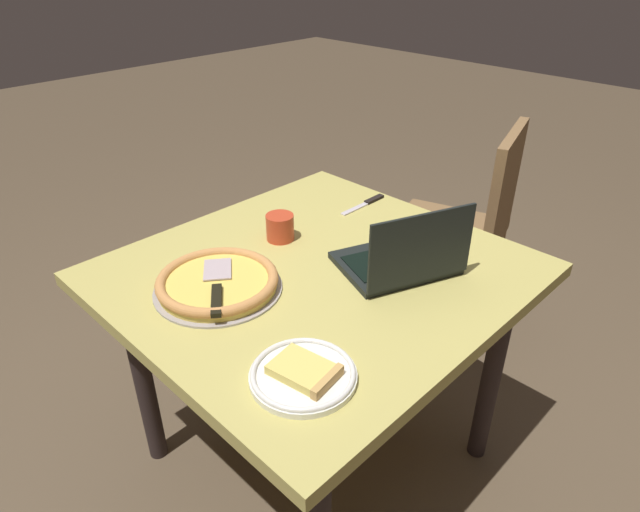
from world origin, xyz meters
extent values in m
plane|color=brown|center=(0.00, 0.00, 0.00)|extent=(12.00, 12.00, 0.00)
cube|color=tan|center=(0.00, 0.00, 0.71)|extent=(1.02, 0.96, 0.04)
cylinder|color=#2A2020|center=(-0.38, -0.38, 0.34)|extent=(0.06, 0.06, 0.69)
cylinder|color=#2A2020|center=(0.38, -0.38, 0.34)|extent=(0.06, 0.06, 0.69)
cylinder|color=#2A2020|center=(-0.38, 0.38, 0.34)|extent=(0.06, 0.06, 0.69)
cube|color=black|center=(-0.16, 0.14, 0.74)|extent=(0.36, 0.32, 0.02)
cube|color=black|center=(-0.16, 0.14, 0.75)|extent=(0.29, 0.22, 0.00)
cube|color=black|center=(-0.12, 0.25, 0.84)|extent=(0.28, 0.11, 0.19)
cube|color=black|center=(-0.12, 0.24, 0.84)|extent=(0.25, 0.10, 0.17)
cylinder|color=white|center=(0.32, 0.28, 0.73)|extent=(0.22, 0.22, 0.01)
torus|color=silver|center=(0.32, 0.28, 0.74)|extent=(0.21, 0.21, 0.01)
cube|color=#DEC65F|center=(0.32, 0.28, 0.75)|extent=(0.11, 0.14, 0.02)
cube|color=tan|center=(0.31, 0.34, 0.75)|extent=(0.10, 0.03, 0.03)
cylinder|color=#9F9998|center=(0.25, -0.11, 0.73)|extent=(0.32, 0.32, 0.01)
cylinder|color=#DFC152|center=(0.25, -0.11, 0.74)|extent=(0.30, 0.30, 0.02)
torus|color=#C8874B|center=(0.25, -0.11, 0.76)|extent=(0.31, 0.31, 0.03)
cube|color=#BAA6AC|center=(0.22, -0.14, 0.76)|extent=(0.12, 0.12, 0.00)
cube|color=black|center=(0.31, -0.03, 0.76)|extent=(0.09, 0.11, 0.01)
cube|color=silver|center=(-0.36, -0.17, 0.73)|extent=(0.15, 0.02, 0.00)
cube|color=black|center=(-0.44, -0.17, 0.73)|extent=(0.08, 0.02, 0.01)
cylinder|color=#C23E23|center=(-0.04, -0.19, 0.77)|extent=(0.08, 0.08, 0.08)
cylinder|color=#482D0E|center=(-0.04, -0.19, 0.79)|extent=(0.07, 0.07, 0.00)
cube|color=brown|center=(-0.90, -0.15, 0.44)|extent=(0.54, 0.54, 0.04)
cube|color=brown|center=(-0.96, 0.04, 0.68)|extent=(0.41, 0.16, 0.44)
cylinder|color=brown|center=(-1.03, -0.40, 0.21)|extent=(0.03, 0.03, 0.42)
cylinder|color=brown|center=(-0.65, -0.28, 0.21)|extent=(0.03, 0.03, 0.42)
cylinder|color=brown|center=(-1.15, -0.02, 0.21)|extent=(0.03, 0.03, 0.42)
cylinder|color=brown|center=(-0.77, 0.10, 0.21)|extent=(0.03, 0.03, 0.42)
camera|label=1|loc=(0.89, 0.89, 1.51)|focal=30.90mm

